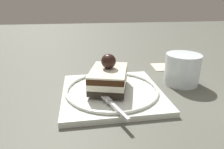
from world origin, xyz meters
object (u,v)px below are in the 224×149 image
Objects in this scene: dessert_plate at (112,92)px; folded_napkin at (173,66)px; drink_glass_far at (182,70)px; cake_slice at (108,76)px; fork at (111,103)px.

folded_napkin is (0.16, -0.20, -0.01)m from dessert_plate.
cake_slice is at bearing 100.62° from drink_glass_far.
fork is (-0.07, 0.01, 0.01)m from dessert_plate.
fork is at bearing 171.54° from dessert_plate.
cake_slice is at bearing 125.34° from folded_napkin.
drink_glass_far is 0.12m from folded_napkin.
cake_slice reaches higher than dessert_plate.
dessert_plate is at bearing -143.85° from cake_slice.
fork is at bearing 121.30° from drink_glass_far.
drink_glass_far is 0.67× the size of folded_napkin.
cake_slice is at bearing 36.15° from dessert_plate.
cake_slice is (0.01, 0.01, 0.03)m from dessert_plate.
fork is 0.31m from folded_napkin.
dessert_plate is 0.18m from drink_glass_far.
fork is 0.89× the size of folded_napkin.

